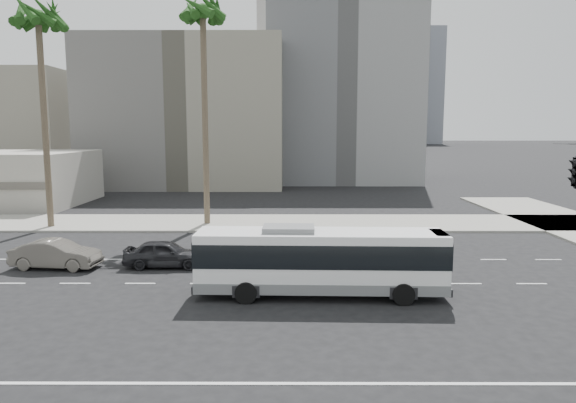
{
  "coord_description": "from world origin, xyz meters",
  "views": [
    {
      "loc": [
        0.87,
        -23.06,
        6.98
      ],
      "look_at": [
        0.8,
        4.0,
        3.28
      ],
      "focal_mm": 32.32,
      "sensor_mm": 36.0,
      "label": 1
    }
  ],
  "objects_px": {
    "car_a": "(165,254)",
    "city_bus": "(320,259)",
    "car_b": "(56,254)",
    "palm_near": "(203,16)",
    "palm_mid": "(38,22)"
  },
  "relations": [
    {
      "from": "car_a",
      "to": "city_bus",
      "type": "bearing_deg",
      "value": -121.92
    },
    {
      "from": "car_b",
      "to": "car_a",
      "type": "bearing_deg",
      "value": -81.9
    },
    {
      "from": "city_bus",
      "to": "palm_near",
      "type": "relative_size",
      "value": 0.64
    },
    {
      "from": "palm_near",
      "to": "city_bus",
      "type": "bearing_deg",
      "value": -65.89
    },
    {
      "from": "city_bus",
      "to": "car_b",
      "type": "xyz_separation_m",
      "value": [
        -13.23,
        4.4,
        -0.85
      ]
    },
    {
      "from": "car_b",
      "to": "palm_near",
      "type": "xyz_separation_m",
      "value": [
        5.79,
        12.23,
        14.27
      ]
    },
    {
      "from": "palm_near",
      "to": "palm_mid",
      "type": "bearing_deg",
      "value": -173.53
    },
    {
      "from": "palm_mid",
      "to": "car_b",
      "type": "bearing_deg",
      "value": -64.23
    },
    {
      "from": "palm_mid",
      "to": "car_a",
      "type": "bearing_deg",
      "value": -44.74
    },
    {
      "from": "palm_near",
      "to": "car_a",
      "type": "bearing_deg",
      "value": -91.35
    },
    {
      "from": "palm_mid",
      "to": "city_bus",
      "type": "bearing_deg",
      "value": -39.68
    },
    {
      "from": "city_bus",
      "to": "car_b",
      "type": "bearing_deg",
      "value": 163.28
    },
    {
      "from": "city_bus",
      "to": "car_b",
      "type": "distance_m",
      "value": 13.97
    },
    {
      "from": "city_bus",
      "to": "car_a",
      "type": "xyz_separation_m",
      "value": [
        -7.72,
        4.67,
        -0.87
      ]
    },
    {
      "from": "car_a",
      "to": "palm_near",
      "type": "relative_size",
      "value": 0.25
    }
  ]
}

